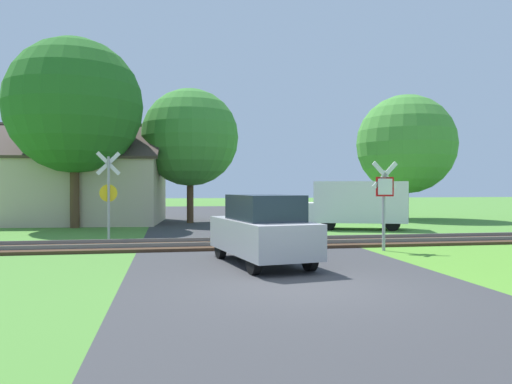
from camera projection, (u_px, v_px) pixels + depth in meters
ground_plane at (302, 287)px, 9.80m from camera, size 160.00×160.00×0.00m
road_asphalt at (280, 271)px, 11.77m from camera, size 7.10×80.00×0.01m
rail_track at (247, 244)px, 16.83m from camera, size 60.00×2.60×0.22m
stop_sign_near at (384, 197)px, 15.40m from camera, size 0.88×0.17×2.78m
crossing_sign_far at (109, 190)px, 18.21m from camera, size 0.86×0.24×3.28m
house at (83, 188)px, 27.42m from camera, size 9.35×7.39×5.50m
tree_far at (406, 144)px, 30.70m from camera, size 6.07×6.07×7.66m
tree_center at (190, 138)px, 27.49m from camera, size 5.35×5.35×7.40m
tree_left at (74, 106)px, 24.10m from camera, size 6.52×6.52×9.17m
mail_truck at (355, 203)px, 23.38m from camera, size 5.23×3.28×2.24m
parked_car at (262, 230)px, 12.69m from camera, size 2.32×4.23×1.78m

